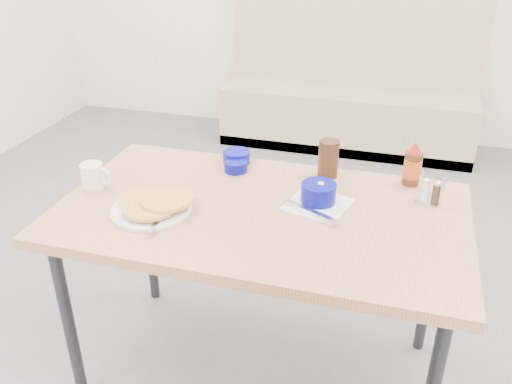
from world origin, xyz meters
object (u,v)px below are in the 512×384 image
(butter_bowl, at_px, (236,166))
(pancake_plate, at_px, (152,206))
(booth_bench, at_px, (348,100))
(amber_tumbler, at_px, (328,159))
(grits_setting, at_px, (318,196))
(dining_table, at_px, (260,224))
(condiment_caddy, at_px, (430,193))
(syrup_bottle, at_px, (413,166))
(creamer_bowl, at_px, (236,157))
(coffee_mug, at_px, (93,175))

(butter_bowl, bearing_deg, pancake_plate, -114.78)
(pancake_plate, height_order, butter_bowl, pancake_plate)
(booth_bench, distance_m, amber_tumbler, 2.27)
(amber_tumbler, bearing_deg, grits_setting, -88.44)
(dining_table, bearing_deg, amber_tumbler, 61.06)
(pancake_plate, distance_m, condiment_caddy, 0.97)
(condiment_caddy, xyz_separation_m, syrup_bottle, (-0.07, 0.13, 0.04))
(dining_table, bearing_deg, booth_bench, 90.00)
(amber_tumbler, height_order, condiment_caddy, amber_tumbler)
(butter_bowl, height_order, amber_tumbler, amber_tumbler)
(grits_setting, distance_m, condiment_caddy, 0.39)
(creamer_bowl, bearing_deg, grits_setting, -34.19)
(butter_bowl, bearing_deg, creamer_bowl, 105.89)
(coffee_mug, bearing_deg, booth_bench, 75.97)
(booth_bench, relative_size, grits_setting, 7.36)
(syrup_bottle, bearing_deg, creamer_bowl, 180.00)
(creamer_bowl, distance_m, syrup_bottle, 0.69)
(coffee_mug, distance_m, butter_bowl, 0.54)
(dining_table, bearing_deg, syrup_bottle, 34.83)
(dining_table, relative_size, syrup_bottle, 8.25)
(dining_table, height_order, coffee_mug, coffee_mug)
(booth_bench, relative_size, syrup_bottle, 11.20)
(pancake_plate, xyz_separation_m, syrup_bottle, (0.84, 0.45, 0.05))
(coffee_mug, height_order, amber_tumbler, amber_tumbler)
(booth_bench, xyz_separation_m, coffee_mug, (-0.64, -2.55, 0.46))
(grits_setting, height_order, creamer_bowl, grits_setting)
(coffee_mug, xyz_separation_m, creamer_bowl, (0.44, 0.35, -0.02))
(pancake_plate, distance_m, coffee_mug, 0.30)
(butter_bowl, bearing_deg, dining_table, -56.45)
(grits_setting, relative_size, butter_bowl, 2.81)
(pancake_plate, height_order, syrup_bottle, syrup_bottle)
(amber_tumbler, bearing_deg, creamer_bowl, 177.25)
(dining_table, xyz_separation_m, butter_bowl, (-0.18, 0.27, 0.08))
(grits_setting, bearing_deg, booth_bench, 94.30)
(creamer_bowl, bearing_deg, butter_bowl, -74.11)
(grits_setting, bearing_deg, pancake_plate, -159.99)
(booth_bench, height_order, creamer_bowl, booth_bench)
(booth_bench, distance_m, butter_bowl, 2.32)
(amber_tumbler, distance_m, condiment_caddy, 0.40)
(creamer_bowl, xyz_separation_m, amber_tumbler, (0.38, -0.02, 0.05))
(dining_table, xyz_separation_m, pancake_plate, (-0.35, -0.11, 0.08))
(syrup_bottle, bearing_deg, condiment_caddy, -61.95)
(grits_setting, distance_m, butter_bowl, 0.41)
(coffee_mug, xyz_separation_m, amber_tumbler, (0.81, 0.33, 0.02))
(pancake_plate, relative_size, grits_setting, 1.12)
(coffee_mug, distance_m, creamer_bowl, 0.56)
(dining_table, height_order, amber_tumbler, amber_tumbler)
(creamer_bowl, xyz_separation_m, syrup_bottle, (0.69, 0.00, 0.05))
(booth_bench, bearing_deg, coffee_mug, -104.03)
(pancake_plate, height_order, creamer_bowl, same)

